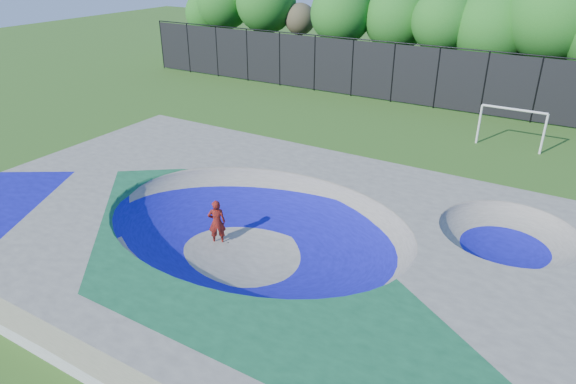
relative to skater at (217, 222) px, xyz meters
name	(u,v)px	position (x,y,z in m)	size (l,w,h in m)	color
ground	(256,255)	(1.66, 0.01, -0.86)	(120.00, 120.00, 0.00)	#2A5417
skate_deck	(256,237)	(1.66, 0.01, -0.11)	(22.00, 14.00, 1.50)	gray
skater	(217,222)	(0.00, 0.00, 0.00)	(0.63, 0.41, 1.72)	red
skateboard	(218,242)	(0.00, 0.00, -0.83)	(0.78, 0.22, 0.05)	black
soccer_goal	(512,121)	(7.25, 15.61, 0.67)	(3.32, 0.12, 2.20)	silver
fence	(437,77)	(1.66, 21.01, 1.24)	(48.09, 0.09, 4.04)	black
treeline	(491,23)	(3.61, 25.67, 4.16)	(51.66, 7.09, 8.79)	#482F24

